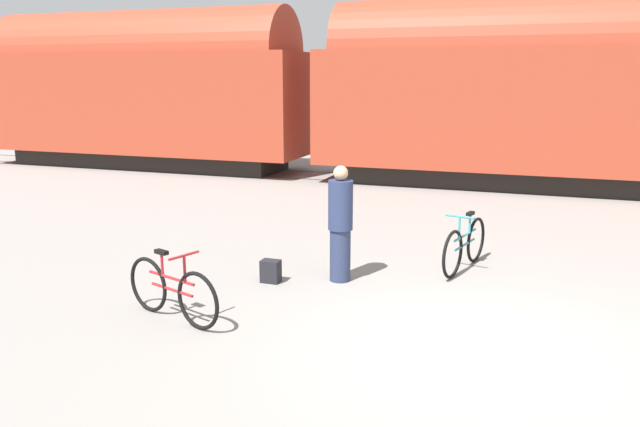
{
  "coord_description": "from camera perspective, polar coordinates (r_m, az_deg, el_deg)",
  "views": [
    {
      "loc": [
        0.51,
        -6.8,
        3.04
      ],
      "look_at": [
        -2.39,
        1.44,
        1.1
      ],
      "focal_mm": 35.0,
      "sensor_mm": 36.0,
      "label": 1
    }
  ],
  "objects": [
    {
      "name": "backpack",
      "position": [
        9.41,
        -4.53,
        -5.28
      ],
      "size": [
        0.28,
        0.2,
        0.34
      ],
      "color": "black",
      "rests_on": "ground_plane"
    },
    {
      "name": "rail_far",
      "position": [
        18.94,
        17.61,
        2.72
      ],
      "size": [
        47.21,
        0.07,
        0.01
      ],
      "primitive_type": "cube",
      "color": "#4C4238",
      "rests_on": "ground_plane"
    },
    {
      "name": "rail_near",
      "position": [
        17.52,
        17.43,
        1.98
      ],
      "size": [
        47.21,
        0.07,
        0.01
      ],
      "primitive_type": "cube",
      "color": "#4C4238",
      "rests_on": "ground_plane"
    },
    {
      "name": "bicycle_teal",
      "position": [
        10.17,
        13.09,
        -2.87
      ],
      "size": [
        0.53,
        1.73,
        0.94
      ],
      "color": "black",
      "rests_on": "ground_plane"
    },
    {
      "name": "person_in_navy",
      "position": [
        9.27,
        1.88,
        -0.98
      ],
      "size": [
        0.37,
        0.37,
        1.76
      ],
      "rotation": [
        0.0,
        0.0,
        3.71
      ],
      "color": "#283351",
      "rests_on": "ground_plane"
    },
    {
      "name": "ground_plane",
      "position": [
        7.47,
        14.07,
        -11.89
      ],
      "size": [
        80.0,
        80.0,
        0.0
      ],
      "primitive_type": "plane",
      "color": "gray"
    },
    {
      "name": "bicycle_maroon",
      "position": [
        8.12,
        -13.38,
        -6.89
      ],
      "size": [
        1.63,
        0.61,
        0.91
      ],
      "color": "black",
      "rests_on": "ground_plane"
    },
    {
      "name": "freight_train",
      "position": [
        17.98,
        18.09,
        10.78
      ],
      "size": [
        35.21,
        2.9,
        5.12
      ],
      "color": "black",
      "rests_on": "ground_plane"
    }
  ]
}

